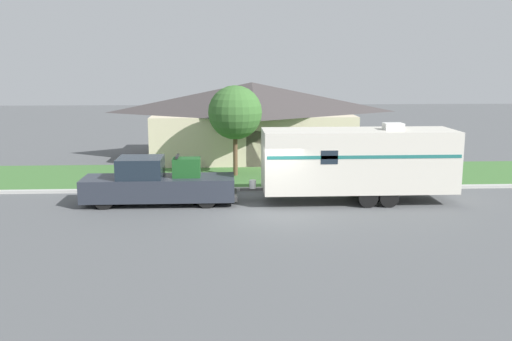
# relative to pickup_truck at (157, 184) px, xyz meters

# --- Properties ---
(ground_plane) EXTENTS (120.00, 120.00, 0.00)m
(ground_plane) POSITION_rel_pickup_truck_xyz_m (4.76, -1.39, -0.88)
(ground_plane) COLOR #515456
(curb_strip) EXTENTS (80.00, 0.30, 0.14)m
(curb_strip) POSITION_rel_pickup_truck_xyz_m (4.76, 2.36, -0.81)
(curb_strip) COLOR #ADADA8
(curb_strip) RESTS_ON ground_plane
(lawn_strip) EXTENTS (80.00, 7.00, 0.03)m
(lawn_strip) POSITION_rel_pickup_truck_xyz_m (4.76, 6.01, -0.86)
(lawn_strip) COLOR #3D6B33
(lawn_strip) RESTS_ON ground_plane
(house_across_street) EXTENTS (12.95, 8.17, 4.71)m
(house_across_street) POSITION_rel_pickup_truck_xyz_m (4.56, 12.11, 1.56)
(house_across_street) COLOR beige
(house_across_street) RESTS_ON ground_plane
(pickup_truck) EXTENTS (6.46, 1.91, 2.08)m
(pickup_truck) POSITION_rel_pickup_truck_xyz_m (0.00, 0.00, 0.00)
(pickup_truck) COLOR black
(pickup_truck) RESTS_ON ground_plane
(travel_trailer) EXTENTS (9.12, 2.47, 3.39)m
(travel_trailer) POSITION_rel_pickup_truck_xyz_m (8.55, -0.00, 0.93)
(travel_trailer) COLOR black
(travel_trailer) RESTS_ON ground_plane
(mailbox) EXTENTS (0.48, 0.20, 1.39)m
(mailbox) POSITION_rel_pickup_truck_xyz_m (10.08, 3.25, 0.19)
(mailbox) COLOR brown
(mailbox) RESTS_ON ground_plane
(tree_in_yard) EXTENTS (2.81, 2.81, 4.76)m
(tree_in_yard) POSITION_rel_pickup_truck_xyz_m (3.41, 5.99, 2.46)
(tree_in_yard) COLOR brown
(tree_in_yard) RESTS_ON ground_plane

